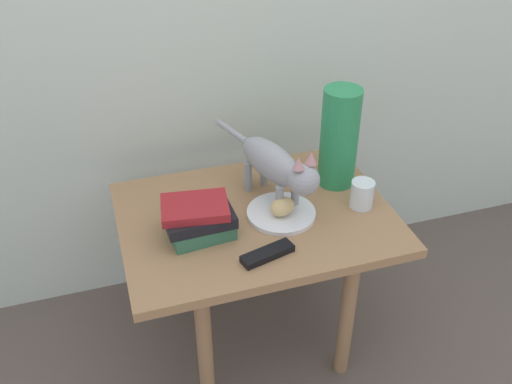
# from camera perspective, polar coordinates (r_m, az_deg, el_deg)

# --- Properties ---
(ground_plane) EXTENTS (6.00, 6.00, 0.00)m
(ground_plane) POSITION_cam_1_polar(r_m,az_deg,el_deg) (2.04, -0.00, -13.97)
(ground_plane) COLOR brown
(side_table) EXTENTS (0.80, 0.59, 0.52)m
(side_table) POSITION_cam_1_polar(r_m,az_deg,el_deg) (1.73, -0.00, -4.09)
(side_table) COLOR #9E724C
(side_table) RESTS_ON ground
(plate) EXTENTS (0.20, 0.20, 0.01)m
(plate) POSITION_cam_1_polar(r_m,az_deg,el_deg) (1.68, 2.52, -2.12)
(plate) COLOR white
(plate) RESTS_ON side_table
(bread_roll) EXTENTS (0.10, 0.09, 0.05)m
(bread_roll) POSITION_cam_1_polar(r_m,az_deg,el_deg) (1.65, 2.65, -1.47)
(bread_roll) COLOR #E0BC7A
(bread_roll) RESTS_ON plate
(cat) EXTENTS (0.19, 0.46, 0.23)m
(cat) POSITION_cam_1_polar(r_m,az_deg,el_deg) (1.66, 2.09, 2.66)
(cat) COLOR #99999E
(cat) RESTS_ON side_table
(book_stack) EXTENTS (0.21, 0.16, 0.10)m
(book_stack) POSITION_cam_1_polar(r_m,az_deg,el_deg) (1.59, -5.75, -2.74)
(book_stack) COLOR #336B4C
(book_stack) RESTS_ON side_table
(green_vase) EXTENTS (0.12, 0.12, 0.32)m
(green_vase) POSITION_cam_1_polar(r_m,az_deg,el_deg) (1.77, 8.31, 5.38)
(green_vase) COLOR #288C51
(green_vase) RESTS_ON side_table
(candle_jar) EXTENTS (0.07, 0.07, 0.08)m
(candle_jar) POSITION_cam_1_polar(r_m,az_deg,el_deg) (1.73, 10.52, -0.34)
(candle_jar) COLOR silver
(candle_jar) RESTS_ON side_table
(tv_remote) EXTENTS (0.16, 0.08, 0.02)m
(tv_remote) POSITION_cam_1_polar(r_m,az_deg,el_deg) (1.54, 1.15, -6.17)
(tv_remote) COLOR black
(tv_remote) RESTS_ON side_table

